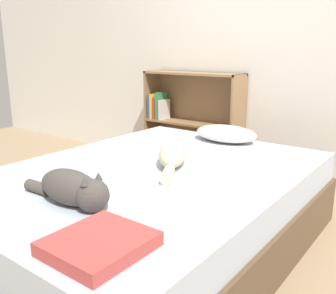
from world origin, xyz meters
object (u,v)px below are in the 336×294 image
object	(u,v)px
bed	(152,209)
pillow	(226,134)
bookshelf	(191,121)
cat_light	(173,153)
cat_dark	(74,189)

from	to	relation	value
bed	pillow	xyz separation A→B (m)	(0.01, 0.86, 0.30)
pillow	bookshelf	distance (m)	0.85
pillow	bed	bearing A→B (deg)	-90.47
bed	bookshelf	xyz separation A→B (m)	(-0.66, 1.38, 0.25)
cat_light	cat_dark	size ratio (longest dim) A/B	1.05
bed	cat_light	world-z (taller)	cat_light
pillow	cat_dark	world-z (taller)	cat_dark
bed	pillow	size ratio (longest dim) A/B	4.39
cat_light	bookshelf	size ratio (longest dim) A/B	0.55
bed	cat_dark	xyz separation A→B (m)	(0.05, -0.59, 0.32)
bookshelf	cat_dark	bearing A→B (deg)	-70.23
pillow	cat_dark	distance (m)	1.45
cat_dark	bookshelf	distance (m)	2.10
cat_light	bookshelf	world-z (taller)	bookshelf
pillow	cat_dark	bearing A→B (deg)	-88.11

